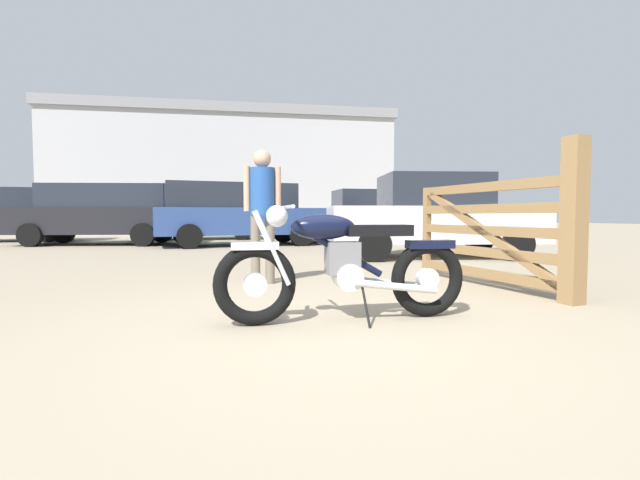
% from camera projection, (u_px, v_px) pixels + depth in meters
% --- Properties ---
extents(ground_plane, '(80.00, 80.00, 0.00)m').
position_uv_depth(ground_plane, '(348.00, 330.00, 3.34)').
color(ground_plane, gray).
extents(vintage_motorcycle, '(2.08, 0.62, 0.94)m').
position_uv_depth(vintage_motorcycle, '(343.00, 265.00, 3.62)').
color(vintage_motorcycle, black).
rests_on(vintage_motorcycle, ground_plane).
extents(timber_gate, '(0.48, 2.53, 1.60)m').
position_uv_depth(timber_gate, '(502.00, 228.00, 5.15)').
color(timber_gate, olive).
rests_on(timber_gate, ground_plane).
extents(bystander, '(0.46, 0.30, 1.66)m').
position_uv_depth(bystander, '(262.00, 202.00, 5.57)').
color(bystander, '#706656').
rests_on(bystander, ground_plane).
extents(red_hatchback_near, '(4.90, 2.45, 1.74)m').
position_uv_depth(red_hatchback_near, '(237.00, 212.00, 12.71)').
color(red_hatchback_near, black).
rests_on(red_hatchback_near, ground_plane).
extents(dark_sedan_left, '(4.94, 2.58, 1.74)m').
position_uv_depth(dark_sedan_left, '(104.00, 212.00, 13.09)').
color(dark_sedan_left, black).
rests_on(dark_sedan_left, ground_plane).
extents(pale_sedan_back, '(4.43, 2.44, 1.67)m').
position_uv_depth(pale_sedan_back, '(432.00, 216.00, 9.16)').
color(pale_sedan_back, black).
rests_on(pale_sedan_back, ground_plane).
extents(blue_hatchback_right, '(4.25, 2.03, 1.67)m').
position_uv_depth(blue_hatchback_right, '(366.00, 216.00, 14.69)').
color(blue_hatchback_right, black).
rests_on(blue_hatchback_right, ground_plane).
extents(white_estate_far, '(4.73, 2.03, 1.74)m').
position_uv_depth(white_estate_far, '(202.00, 213.00, 16.11)').
color(white_estate_far, black).
rests_on(white_estate_far, ground_plane).
extents(silver_sedan_mid, '(4.71, 1.99, 1.74)m').
position_uv_depth(silver_sedan_mid, '(9.00, 213.00, 14.73)').
color(silver_sedan_mid, black).
rests_on(silver_sedan_mid, ground_plane).
extents(industrial_building, '(18.97, 14.24, 6.62)m').
position_uv_depth(industrial_building, '(229.00, 178.00, 29.35)').
color(industrial_building, '#B2B2B7').
rests_on(industrial_building, ground_plane).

